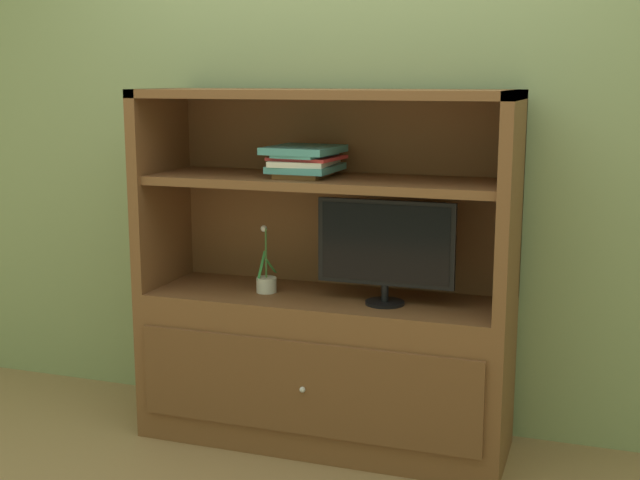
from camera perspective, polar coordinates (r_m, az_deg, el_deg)
The scene contains 6 objects.
ground_plane at distance 3.44m, azimuth -1.97°, elevation -15.90°, with size 8.00×8.00×0.00m, color #99754C.
painted_rear_wall at distance 3.79m, azimuth 1.99°, elevation 8.59°, with size 6.00×0.10×2.80m, color #8C9E6B.
media_console at distance 3.62m, azimuth 0.29°, elevation -6.21°, with size 1.57×0.52×1.51m.
tv_monitor at distance 3.39m, azimuth 4.46°, elevation -0.46°, with size 0.57×0.16×0.43m.
potted_plant at distance 3.62m, azimuth -3.66°, elevation -2.81°, with size 0.09×0.12×0.29m.
magazine_stack at distance 3.50m, azimuth -1.03°, elevation 5.41°, with size 0.31×0.34×0.13m.
Camera 1 is at (1.11, -2.87, 1.55)m, focal length 47.18 mm.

